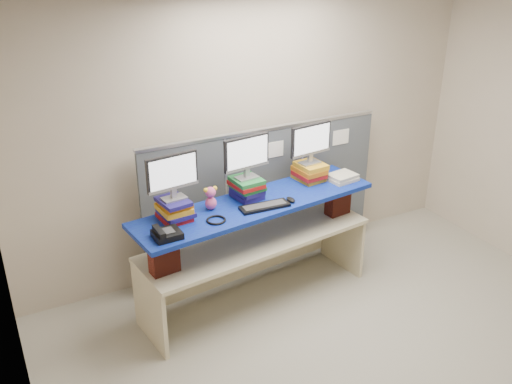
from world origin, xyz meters
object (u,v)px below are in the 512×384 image
monitor_right (311,141)px  desk_phone (166,234)px  desk (256,250)px  blue_board (256,204)px  monitor_center (247,155)px  keyboard (265,206)px  monitor_left (172,174)px

monitor_right → desk_phone: monitor_right is taller
desk → blue_board: size_ratio=0.99×
desk → monitor_right: bearing=9.4°
monitor_center → keyboard: (0.05, -0.25, -0.41)m
desk → blue_board: 0.48m
desk → monitor_left: size_ratio=5.07×
monitor_right → keyboard: size_ratio=0.99×
blue_board → desk_phone: (-0.94, -0.24, 0.06)m
monitor_center → monitor_right: bearing=-0.0°
blue_board → keyboard: 0.14m
desk → monitor_right: size_ratio=5.07×
monitor_center → monitor_right: 0.73m
monitor_left → monitor_center: bearing=0.0°
desk → monitor_center: 0.93m
blue_board → monitor_right: (0.69, 0.20, 0.42)m
desk → blue_board: bearing=173.4°
monitor_right → desk_phone: (-1.63, -0.44, -0.37)m
blue_board → desk_phone: 0.97m
monitor_right → desk: bearing=-170.6°
desk → keyboard: 0.53m
desk → monitor_right: 1.16m
monitor_center → keyboard: 0.48m
desk → blue_board: (-0.00, 0.00, 0.48)m
monitor_center → desk_phone: bearing=-164.9°
monitor_left → monitor_right: (1.45, 0.17, -0.01)m
blue_board → monitor_left: 0.87m
desk → monitor_right: monitor_right is taller
monitor_right → keyboard: monitor_right is taller
monitor_left → blue_board: bearing=-9.0°
monitor_right → blue_board: bearing=-170.6°
blue_board → monitor_right: size_ratio=5.12×
monitor_left → monitor_right: 1.46m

